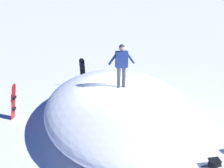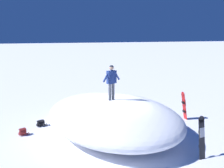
% 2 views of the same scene
% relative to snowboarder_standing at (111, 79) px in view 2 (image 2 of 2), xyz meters
% --- Properties ---
extents(ground, '(240.00, 240.00, 0.00)m').
position_rel_snowboarder_standing_xyz_m(ground, '(-0.08, 0.18, -2.71)').
color(ground, white).
extents(snow_mound, '(8.20, 9.09, 1.70)m').
position_rel_snowboarder_standing_xyz_m(snow_mound, '(-0.08, -0.07, -1.86)').
color(snow_mound, white).
rests_on(snow_mound, ground).
extents(snowboarder_standing, '(0.98, 0.46, 1.69)m').
position_rel_snowboarder_standing_xyz_m(snowboarder_standing, '(0.00, 0.00, 0.00)').
color(snowboarder_standing, '#333842').
rests_on(snowboarder_standing, snow_mound).
extents(snowboard_primary_upright, '(0.31, 0.29, 1.72)m').
position_rel_snowboarder_standing_xyz_m(snowboard_primary_upright, '(-2.66, 3.29, -1.82)').
color(snowboard_primary_upright, black).
rests_on(snowboard_primary_upright, ground).
extents(snowboard_secondary_upright, '(0.35, 0.30, 1.66)m').
position_rel_snowboarder_standing_xyz_m(snowboard_secondary_upright, '(-4.46, -0.47, -1.85)').
color(snowboard_secondary_upright, red).
rests_on(snowboard_secondary_upright, ground).
extents(backpack_near, '(0.56, 0.38, 0.34)m').
position_rel_snowboarder_standing_xyz_m(backpack_near, '(4.20, -1.00, -2.54)').
color(backpack_near, maroon).
rests_on(backpack_near, ground).
extents(backpack_far, '(0.66, 0.43, 0.32)m').
position_rel_snowboarder_standing_xyz_m(backpack_far, '(3.36, -1.89, -2.55)').
color(backpack_far, black).
rests_on(backpack_far, ground).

